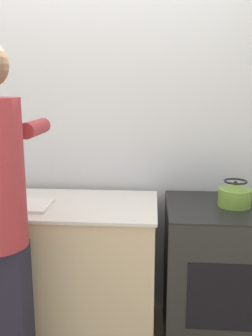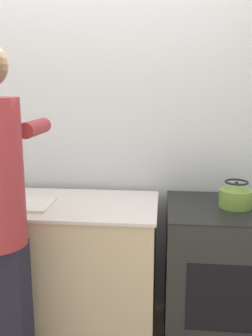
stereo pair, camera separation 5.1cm
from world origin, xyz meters
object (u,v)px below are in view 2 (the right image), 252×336
Objects in this scene: oven at (223,277)px; kettle at (236,196)px; cutting_board at (20,205)px; knife at (13,201)px.

kettle is at bearing 4.14° from oven.
cutting_board is 2.06× the size of knife.
oven is 1.38m from knife.
cutting_board is at bearing -175.44° from oven.
knife is at bearing 161.66° from cutting_board.
kettle reaches higher than knife.
kettle reaches higher than oven.
oven is at bearing 4.56° from cutting_board.
cutting_board is at bearing -175.45° from kettle.
kettle is at bearing 4.55° from cutting_board.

